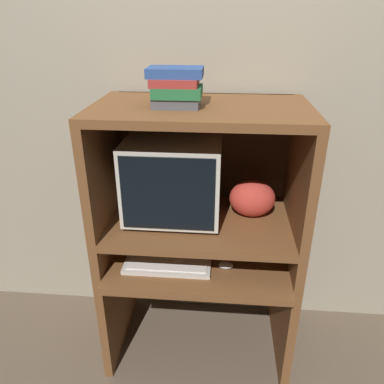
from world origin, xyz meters
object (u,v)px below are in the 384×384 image
(keyboard, at_px, (167,265))
(snack_bag, at_px, (252,198))
(mouse, at_px, (226,265))
(book_stack, at_px, (176,87))
(crt_monitor, at_px, (174,176))

(keyboard, bearing_deg, snack_bag, 27.81)
(mouse, bearing_deg, keyboard, -177.23)
(keyboard, distance_m, book_stack, 0.80)
(keyboard, height_order, book_stack, book_stack)
(crt_monitor, xyz_separation_m, book_stack, (0.03, -0.07, 0.42))
(keyboard, height_order, mouse, mouse)
(snack_bag, distance_m, book_stack, 0.64)
(keyboard, height_order, snack_bag, snack_bag)
(snack_bag, bearing_deg, book_stack, -164.76)
(keyboard, bearing_deg, crt_monitor, 85.54)
(snack_bag, bearing_deg, crt_monitor, -176.25)
(crt_monitor, bearing_deg, snack_bag, 3.75)
(crt_monitor, relative_size, book_stack, 1.97)
(keyboard, relative_size, mouse, 5.87)
(crt_monitor, relative_size, keyboard, 1.07)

